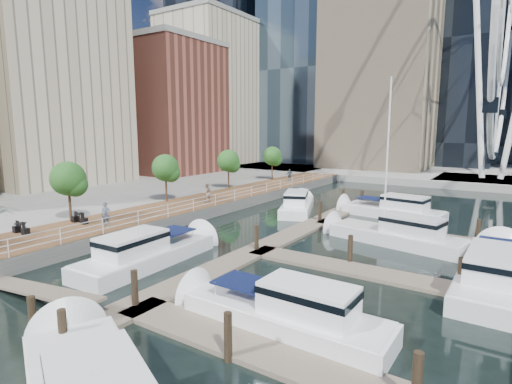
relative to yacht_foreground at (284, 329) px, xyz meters
The scene contains 15 objects.
ground 9.54m from the yacht_foreground, behind, with size 520.00×520.00×0.00m, color black.
boardwalk 23.82m from the yacht_foreground, 141.12° to the left, with size 6.00×60.00×1.00m, color brown.
seawall 21.57m from the yacht_foreground, 136.11° to the left, with size 0.25×60.00×1.00m, color #595954.
land_inland 47.93m from the yacht_foreground, 161.83° to the left, with size 48.00×90.00×1.00m, color gray.
land_far 102.40m from the yacht_foreground, 95.34° to the left, with size 200.00×114.00×1.00m, color gray.
pier 52.14m from the yacht_foreground, 85.09° to the left, with size 14.00×12.00×1.00m, color gray.
railing 21.69m from the yacht_foreground, 136.29° to the left, with size 0.10×60.00×1.05m, color white, non-canonical shape.
floating_docks 10.07m from the yacht_foreground, 99.00° to the left, with size 16.00×34.00×2.60m.
midrise_condos 52.48m from the yacht_foreground, 148.16° to the left, with size 19.00×67.00×28.00m.
street_trees 25.52m from the yacht_foreground, 146.33° to the left, with size 2.60×42.60×4.60m.
yacht_foreground is the anchor object (origin of this frame).
pedestrian_near 17.95m from the yacht_foreground, 165.71° to the left, with size 0.65×0.42×1.77m, color #495162.
pedestrian_mid 23.34m from the yacht_foreground, 137.82° to the left, with size 0.93×0.72×1.90m, color gray.
pedestrian_far 38.30m from the yacht_foreground, 118.15° to the left, with size 0.98×0.41×1.67m, color #343842.
moored_yachts 12.03m from the yacht_foreground, 95.14° to the left, with size 21.68×36.64×11.50m.
Camera 1 is at (16.84, -13.20, 8.03)m, focal length 28.00 mm.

